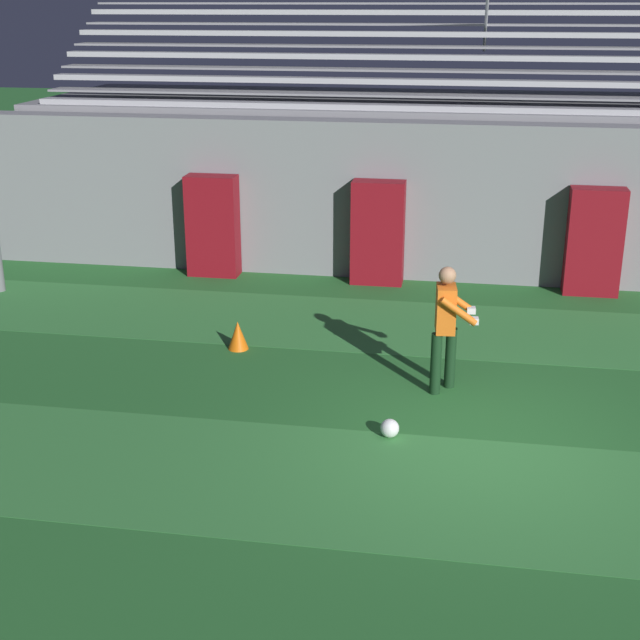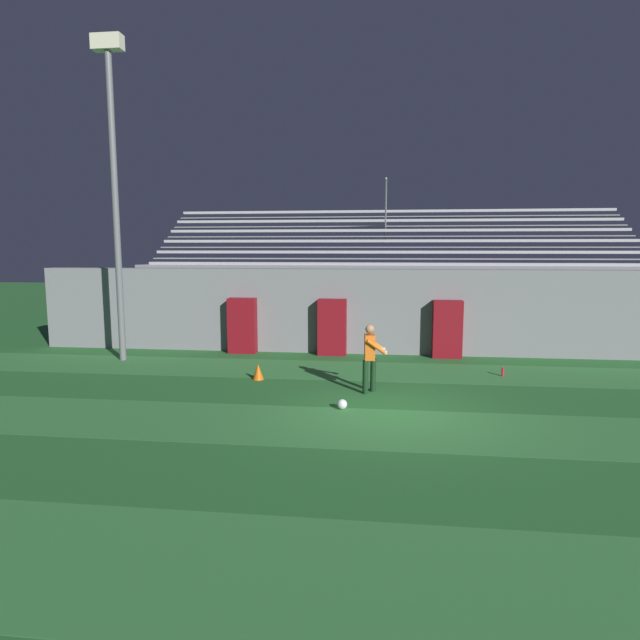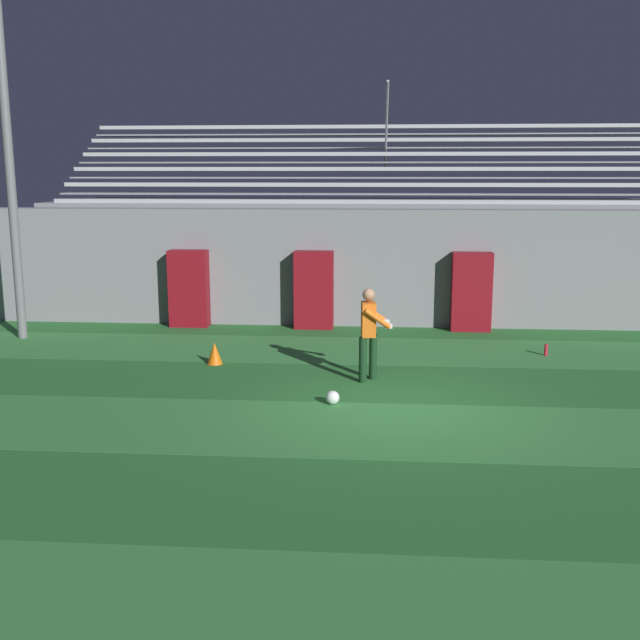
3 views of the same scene
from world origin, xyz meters
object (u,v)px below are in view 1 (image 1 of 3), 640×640
padding_pillar_gate_right (594,242)px  traffic_cone (238,335)px  goalkeeper (446,321)px  soccer_ball (390,428)px  padding_pillar_gate_left (378,233)px  padding_pillar_far_left (213,226)px

padding_pillar_gate_right → traffic_cone: (-5.34, -3.55, -0.71)m
goalkeeper → soccer_ball: 1.76m
padding_pillar_gate_left → goalkeeper: bearing=-73.2°
soccer_ball → padding_pillar_gate_right: bearing=64.1°
traffic_cone → padding_pillar_far_left: bearing=111.2°
padding_pillar_gate_left → padding_pillar_gate_right: 3.69m
goalkeeper → traffic_cone: bearing=162.2°
padding_pillar_gate_right → goalkeeper: size_ratio=1.10×
padding_pillar_gate_left → soccer_ball: (0.80, -5.95, -0.81)m
padding_pillar_gate_left → padding_pillar_far_left: size_ratio=1.00×
padding_pillar_gate_right → soccer_ball: bearing=-115.9°
padding_pillar_gate_left → padding_pillar_far_left: (-3.01, 0.00, 0.00)m
padding_pillar_gate_left → padding_pillar_gate_right: (3.69, 0.00, 0.00)m
padding_pillar_far_left → padding_pillar_gate_right: bearing=0.0°
padding_pillar_gate_left → goalkeeper: 4.71m
padding_pillar_gate_right → padding_pillar_far_left: bearing=180.0°
traffic_cone → goalkeeper: bearing=-17.8°
padding_pillar_far_left → goalkeeper: (4.38, -4.51, 0.03)m
soccer_ball → padding_pillar_gate_left: bearing=97.7°
padding_pillar_gate_right → padding_pillar_far_left: (-6.71, 0.00, 0.00)m
padding_pillar_far_left → soccer_ball: (3.81, -5.95, -0.81)m
goalkeeper → soccer_ball: (-0.56, -1.44, -0.84)m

